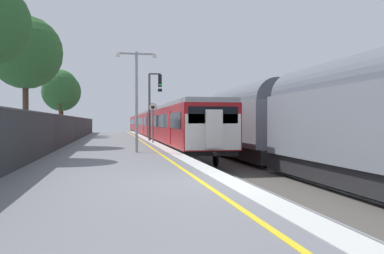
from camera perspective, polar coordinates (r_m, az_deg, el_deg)
ground at (r=11.21m, az=16.76°, el=-10.12°), size 17.40×110.00×1.21m
commuter_train_at_platform at (r=49.21m, az=-5.65°, el=0.44°), size 2.83×61.74×3.81m
freight_train_adjacent_track at (r=21.11m, az=13.02°, el=1.09°), size 2.60×25.99×4.82m
signal_gantry at (r=32.76m, az=-5.56°, el=3.99°), size 1.10×0.24×5.42m
speed_limit_sign at (r=28.72m, az=-5.52°, el=1.32°), size 0.59×0.08×2.83m
platform_lamp_mid at (r=20.08m, az=-7.81°, el=4.88°), size 2.00×0.20×4.93m
background_tree_left at (r=41.26m, az=-18.22°, el=5.22°), size 3.32×3.32×6.55m
background_tree_centre at (r=46.11m, az=-17.99°, el=4.56°), size 4.15×4.15×6.82m
background_tree_right at (r=26.45m, az=-22.37°, el=9.48°), size 4.35×4.35×7.82m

